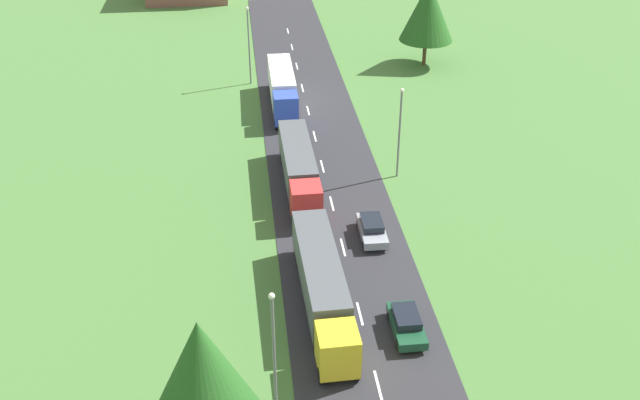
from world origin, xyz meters
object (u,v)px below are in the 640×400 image
at_px(lamppost_lead, 274,347).
at_px(truck_second, 299,167).
at_px(lamppost_third, 249,42).
at_px(truck_third, 282,87).
at_px(tree_elm, 203,378).
at_px(car_third, 372,229).
at_px(lamppost_second, 400,129).
at_px(tree_birch, 428,11).
at_px(car_second, 407,323).
at_px(truck_lead, 323,284).

bearing_deg(lamppost_lead, truck_second, 81.79).
height_order(lamppost_lead, lamppost_third, lamppost_third).
bearing_deg(truck_third, truck_second, -89.57).
relative_size(lamppost_third, tree_elm, 0.85).
bearing_deg(car_third, tree_elm, -119.43).
height_order(lamppost_second, tree_elm, tree_elm).
height_order(truck_second, tree_elm, tree_elm).
bearing_deg(tree_birch, truck_second, -122.06).
bearing_deg(truck_third, lamppost_third, 114.30).
relative_size(lamppost_lead, tree_elm, 0.78).
bearing_deg(car_second, truck_lead, 148.45).
bearing_deg(lamppost_lead, lamppost_third, 89.67).
bearing_deg(lamppost_second, truck_second, -172.93).
bearing_deg(truck_third, tree_birch, 31.00).
height_order(truck_third, car_third, truck_third).
xyz_separation_m(lamppost_lead, lamppost_second, (12.54, 26.31, 0.07)).
xyz_separation_m(truck_second, lamppost_third, (-3.35, 25.09, 2.91)).
height_order(car_second, lamppost_second, lamppost_second).
relative_size(car_third, lamppost_third, 0.50).
relative_size(car_second, lamppost_lead, 0.52).
distance_m(truck_third, car_third, 27.01).
relative_size(truck_lead, truck_third, 1.15).
xyz_separation_m(car_second, lamppost_lead, (-8.75, -5.43, 3.77)).
height_order(truck_second, lamppost_third, lamppost_third).
distance_m(lamppost_third, tree_birch, 21.90).
relative_size(truck_second, lamppost_lead, 1.66).
height_order(car_third, lamppost_second, lamppost_second).
distance_m(car_second, lamppost_lead, 10.97).
bearing_deg(car_third, lamppost_second, 67.34).
bearing_deg(truck_second, tree_birch, 57.94).
distance_m(car_third, lamppost_third, 34.85).
height_order(car_second, tree_birch, tree_birch).
height_order(lamppost_lead, tree_elm, tree_elm).
xyz_separation_m(truck_third, car_third, (5.01, -26.50, -1.35)).
height_order(truck_second, truck_third, truck_third).
relative_size(truck_second, tree_elm, 1.30).
height_order(lamppost_second, tree_birch, tree_birch).
bearing_deg(truck_third, car_third, -79.29).
height_order(truck_second, car_second, truck_second).
bearing_deg(lamppost_third, tree_birch, 10.20).
relative_size(truck_lead, lamppost_third, 1.63).
xyz_separation_m(truck_lead, truck_second, (-0.04, 16.66, -0.03)).
xyz_separation_m(car_third, lamppost_second, (4.02, 9.63, 3.83)).
bearing_deg(truck_lead, tree_elm, -118.61).
bearing_deg(truck_second, truck_third, 90.43).
height_order(truck_lead, truck_third, truck_third).
distance_m(car_second, car_third, 11.25).
relative_size(lamppost_second, tree_elm, 0.80).
height_order(truck_third, lamppost_third, lamppost_third).
distance_m(truck_second, car_third, 9.90).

